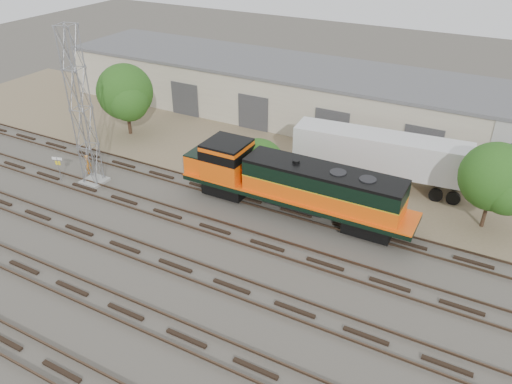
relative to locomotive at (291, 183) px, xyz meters
The scene contains 13 objects.
ground 7.35m from the locomotive, 120.55° to the right, with size 140.00×140.00×0.00m, color #47423A.
dirt_strip 9.95m from the locomotive, 111.48° to the left, with size 80.00×16.00×0.02m, color #726047.
tracks 9.94m from the locomotive, 111.48° to the right, with size 80.00×20.40×0.28m.
warehouse 17.33m from the locomotive, 101.64° to the left, with size 58.40×10.40×5.30m.
locomotive is the anchor object (origin of this frame).
signal_tower 16.31m from the locomotive, 167.73° to the right, with size 1.79×1.79×12.16m.
sign_post 18.62m from the locomotive, 166.15° to the right, with size 0.83×0.27×2.09m.
worker 17.11m from the locomotive, behind, with size 0.63×0.42×1.74m, color orange.
semi_trailer 8.49m from the locomotive, 58.11° to the left, with size 13.46×3.87×4.08m.
dumpster_blue 17.08m from the locomotive, 36.68° to the left, with size 1.60×1.50×1.50m, color navy.
tree_west 19.94m from the locomotive, 164.73° to the left, with size 5.41×5.15×6.74m.
tree_mid 4.15m from the locomotive, 150.52° to the left, with size 4.38×4.17×4.17m.
tree_east 13.41m from the locomotive, 19.19° to the left, with size 4.78×4.55×6.15m.
Camera 1 is at (15.74, -21.79, 19.30)m, focal length 35.00 mm.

